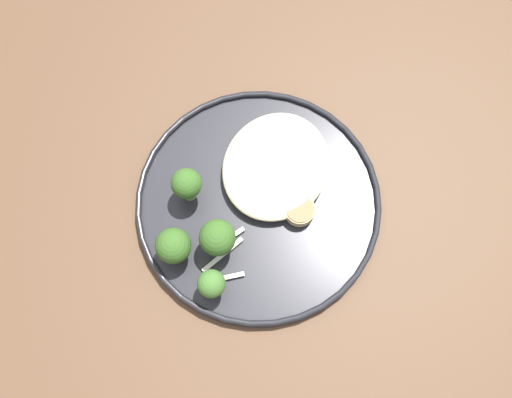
{
  "coord_description": "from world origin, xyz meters",
  "views": [
    {
      "loc": [
        0.21,
        0.09,
        1.43
      ],
      "look_at": [
        0.02,
        -0.0,
        0.76
      ],
      "focal_mm": 42.37,
      "sensor_mm": 36.0,
      "label": 1
    }
  ],
  "objects_px": {
    "seared_scallop_left_edge": "(288,163)",
    "broccoli_floret_split_head": "(173,246)",
    "dinner_plate": "(256,202)",
    "seared_scallop_right_edge": "(300,211)",
    "broccoli_floret_right_tilted": "(217,238)",
    "broccoli_floret_small_sprig": "(187,185)",
    "seared_scallop_tilted_round": "(268,157)",
    "seared_scallop_rear_pale": "(249,170)",
    "broccoli_floret_center_pile": "(208,282)"
  },
  "relations": [
    {
      "from": "seared_scallop_left_edge",
      "to": "broccoli_floret_split_head",
      "type": "distance_m",
      "value": 0.17
    },
    {
      "from": "dinner_plate",
      "to": "broccoli_floret_split_head",
      "type": "bearing_deg",
      "value": -29.17
    },
    {
      "from": "seared_scallop_right_edge",
      "to": "broccoli_floret_right_tilted",
      "type": "bearing_deg",
      "value": -40.71
    },
    {
      "from": "seared_scallop_left_edge",
      "to": "broccoli_floret_split_head",
      "type": "height_order",
      "value": "broccoli_floret_split_head"
    },
    {
      "from": "broccoli_floret_right_tilted",
      "to": "broccoli_floret_small_sprig",
      "type": "distance_m",
      "value": 0.07
    },
    {
      "from": "seared_scallop_right_edge",
      "to": "seared_scallop_tilted_round",
      "type": "bearing_deg",
      "value": -124.69
    },
    {
      "from": "seared_scallop_right_edge",
      "to": "broccoli_floret_split_head",
      "type": "height_order",
      "value": "broccoli_floret_split_head"
    },
    {
      "from": "dinner_plate",
      "to": "seared_scallop_right_edge",
      "type": "distance_m",
      "value": 0.05
    },
    {
      "from": "seared_scallop_left_edge",
      "to": "seared_scallop_rear_pale",
      "type": "bearing_deg",
      "value": -52.69
    },
    {
      "from": "seared_scallop_tilted_round",
      "to": "broccoli_floret_right_tilted",
      "type": "bearing_deg",
      "value": -1.56
    },
    {
      "from": "dinner_plate",
      "to": "broccoli_floret_center_pile",
      "type": "relative_size",
      "value": 5.82
    },
    {
      "from": "seared_scallop_right_edge",
      "to": "seared_scallop_rear_pale",
      "type": "xyz_separation_m",
      "value": [
        -0.02,
        -0.07,
        -0.0
      ]
    },
    {
      "from": "seared_scallop_left_edge",
      "to": "broccoli_floret_center_pile",
      "type": "height_order",
      "value": "broccoli_floret_center_pile"
    },
    {
      "from": "seared_scallop_rear_pale",
      "to": "broccoli_floret_split_head",
      "type": "bearing_deg",
      "value": -13.86
    },
    {
      "from": "seared_scallop_right_edge",
      "to": "broccoli_floret_small_sprig",
      "type": "xyz_separation_m",
      "value": [
        0.04,
        -0.13,
        0.03
      ]
    },
    {
      "from": "broccoli_floret_small_sprig",
      "to": "seared_scallop_rear_pale",
      "type": "bearing_deg",
      "value": 137.48
    },
    {
      "from": "seared_scallop_right_edge",
      "to": "broccoli_floret_center_pile",
      "type": "distance_m",
      "value": 0.14
    },
    {
      "from": "seared_scallop_rear_pale",
      "to": "broccoli_floret_center_pile",
      "type": "relative_size",
      "value": 0.64
    },
    {
      "from": "dinner_plate",
      "to": "seared_scallop_right_edge",
      "type": "relative_size",
      "value": 8.19
    },
    {
      "from": "broccoli_floret_right_tilted",
      "to": "seared_scallop_left_edge",
      "type": "bearing_deg",
      "value": 167.14
    },
    {
      "from": "dinner_plate",
      "to": "broccoli_floret_split_head",
      "type": "height_order",
      "value": "broccoli_floret_split_head"
    },
    {
      "from": "seared_scallop_rear_pale",
      "to": "broccoli_floret_small_sprig",
      "type": "xyz_separation_m",
      "value": [
        0.06,
        -0.05,
        0.03
      ]
    },
    {
      "from": "seared_scallop_tilted_round",
      "to": "broccoli_floret_right_tilted",
      "type": "xyz_separation_m",
      "value": [
        0.12,
        -0.0,
        0.03
      ]
    },
    {
      "from": "broccoli_floret_center_pile",
      "to": "broccoli_floret_small_sprig",
      "type": "xyz_separation_m",
      "value": [
        -0.09,
        -0.07,
        0.01
      ]
    },
    {
      "from": "seared_scallop_right_edge",
      "to": "seared_scallop_left_edge",
      "type": "bearing_deg",
      "value": -141.56
    },
    {
      "from": "seared_scallop_rear_pale",
      "to": "broccoli_floret_split_head",
      "type": "height_order",
      "value": "broccoli_floret_split_head"
    },
    {
      "from": "broccoli_floret_center_pile",
      "to": "seared_scallop_left_edge",
      "type": "bearing_deg",
      "value": 174.75
    },
    {
      "from": "dinner_plate",
      "to": "broccoli_floret_center_pile",
      "type": "bearing_deg",
      "value": -0.72
    },
    {
      "from": "seared_scallop_tilted_round",
      "to": "broccoli_floret_center_pile",
      "type": "distance_m",
      "value": 0.17
    },
    {
      "from": "seared_scallop_right_edge",
      "to": "seared_scallop_left_edge",
      "type": "distance_m",
      "value": 0.06
    },
    {
      "from": "broccoli_floret_right_tilted",
      "to": "broccoli_floret_split_head",
      "type": "bearing_deg",
      "value": -53.79
    },
    {
      "from": "broccoli_floret_center_pile",
      "to": "seared_scallop_rear_pale",
      "type": "bearing_deg",
      "value": -171.44
    },
    {
      "from": "dinner_plate",
      "to": "seared_scallop_left_edge",
      "type": "bearing_deg",
      "value": 165.88
    },
    {
      "from": "seared_scallop_tilted_round",
      "to": "broccoli_floret_small_sprig",
      "type": "xyz_separation_m",
      "value": [
        0.08,
        -0.06,
        0.03
      ]
    },
    {
      "from": "dinner_plate",
      "to": "seared_scallop_tilted_round",
      "type": "xyz_separation_m",
      "value": [
        -0.05,
        -0.01,
        0.01
      ]
    },
    {
      "from": "seared_scallop_right_edge",
      "to": "broccoli_floret_center_pile",
      "type": "relative_size",
      "value": 0.71
    },
    {
      "from": "seared_scallop_right_edge",
      "to": "broccoli_floret_center_pile",
      "type": "bearing_deg",
      "value": -23.31
    },
    {
      "from": "broccoli_floret_right_tilted",
      "to": "seared_scallop_right_edge",
      "type": "bearing_deg",
      "value": 139.29
    },
    {
      "from": "seared_scallop_right_edge",
      "to": "broccoli_floret_right_tilted",
      "type": "xyz_separation_m",
      "value": [
        0.08,
        -0.07,
        0.03
      ]
    },
    {
      "from": "seared_scallop_left_edge",
      "to": "dinner_plate",
      "type": "bearing_deg",
      "value": -14.12
    },
    {
      "from": "dinner_plate",
      "to": "broccoli_floret_small_sprig",
      "type": "distance_m",
      "value": 0.09
    },
    {
      "from": "seared_scallop_left_edge",
      "to": "broccoli_floret_center_pile",
      "type": "relative_size",
      "value": 0.58
    },
    {
      "from": "seared_scallop_rear_pale",
      "to": "broccoli_floret_split_head",
      "type": "xyz_separation_m",
      "value": [
        0.12,
        -0.03,
        0.02
      ]
    },
    {
      "from": "dinner_plate",
      "to": "broccoli_floret_right_tilted",
      "type": "xyz_separation_m",
      "value": [
        0.07,
        -0.01,
        0.04
      ]
    },
    {
      "from": "seared_scallop_rear_pale",
      "to": "broccoli_floret_small_sprig",
      "type": "bearing_deg",
      "value": -42.52
    },
    {
      "from": "seared_scallop_tilted_round",
      "to": "seared_scallop_rear_pale",
      "type": "relative_size",
      "value": 0.78
    },
    {
      "from": "dinner_plate",
      "to": "broccoli_floret_right_tilted",
      "type": "height_order",
      "value": "broccoli_floret_right_tilted"
    },
    {
      "from": "broccoli_floret_right_tilted",
      "to": "broccoli_floret_small_sprig",
      "type": "xyz_separation_m",
      "value": [
        -0.04,
        -0.06,
        -0.0
      ]
    },
    {
      "from": "seared_scallop_left_edge",
      "to": "seared_scallop_tilted_round",
      "type": "relative_size",
      "value": 1.17
    },
    {
      "from": "seared_scallop_tilted_round",
      "to": "broccoli_floret_split_head",
      "type": "relative_size",
      "value": 0.44
    }
  ]
}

